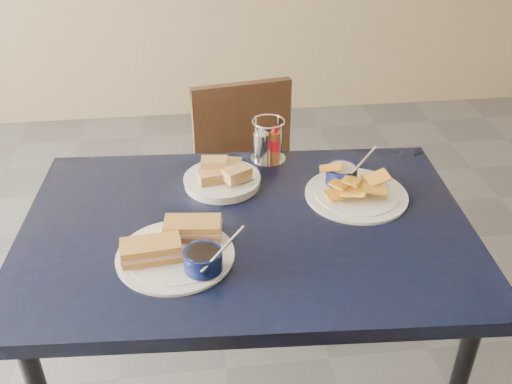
{
  "coord_description": "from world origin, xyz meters",
  "views": [
    {
      "loc": [
        -0.06,
        -1.06,
        1.62
      ],
      "look_at": [
        0.09,
        0.18,
        0.82
      ],
      "focal_mm": 40.0,
      "sensor_mm": 36.0,
      "label": 1
    }
  ],
  "objects": [
    {
      "name": "condiment_caddy",
      "position": [
        0.16,
        0.48,
        0.81
      ],
      "size": [
        0.11,
        0.11,
        0.14
      ],
      "color": "silver",
      "rests_on": "dining_table"
    },
    {
      "name": "plantain_plate",
      "position": [
        0.37,
        0.26,
        0.77
      ],
      "size": [
        0.29,
        0.29,
        0.12
      ],
      "color": "white",
      "rests_on": "dining_table"
    },
    {
      "name": "chair_far",
      "position": [
        0.16,
        0.85,
        0.47
      ],
      "size": [
        0.44,
        0.43,
        0.82
      ],
      "color": "#321D10",
      "rests_on": "ground"
    },
    {
      "name": "sandwich_plate",
      "position": [
        -0.11,
        0.03,
        0.77
      ],
      "size": [
        0.31,
        0.29,
        0.12
      ],
      "color": "white",
      "rests_on": "dining_table"
    },
    {
      "name": "dining_table",
      "position": [
        0.06,
        0.14,
        0.68
      ],
      "size": [
        1.22,
        0.85,
        0.75
      ],
      "color": "black",
      "rests_on": "ground"
    },
    {
      "name": "bread_basket",
      "position": [
        0.01,
        0.35,
        0.77
      ],
      "size": [
        0.22,
        0.22,
        0.07
      ],
      "color": "white",
      "rests_on": "dining_table"
    }
  ]
}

